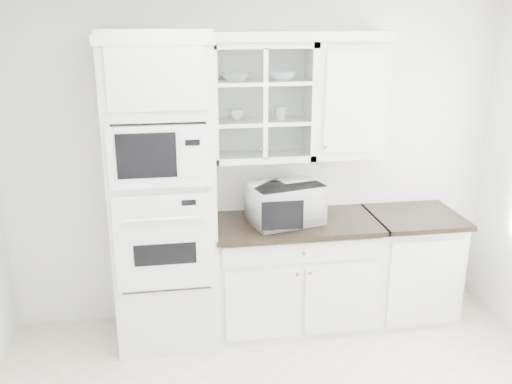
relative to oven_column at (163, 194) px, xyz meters
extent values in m
cube|color=white|center=(0.75, 0.32, 0.15)|extent=(4.00, 0.02, 2.70)
cube|color=silver|center=(0.00, 0.01, 0.00)|extent=(0.76, 0.65, 2.40)
cube|color=white|center=(0.00, -0.33, -0.26)|extent=(0.70, 0.03, 0.72)
cube|color=black|center=(0.00, -0.35, -0.34)|extent=(0.44, 0.01, 0.16)
cube|color=white|center=(0.00, -0.33, 0.37)|extent=(0.70, 0.03, 0.43)
cube|color=black|center=(-0.09, -0.35, 0.39)|extent=(0.40, 0.01, 0.31)
cube|color=silver|center=(1.03, 0.03, -0.76)|extent=(1.30, 0.60, 0.88)
cube|color=#2E2516|center=(1.03, 0.00, -0.30)|extent=(1.32, 0.67, 0.04)
cube|color=silver|center=(2.03, 0.03, -0.76)|extent=(0.70, 0.60, 0.88)
cube|color=#2E2516|center=(2.03, 0.00, -0.30)|extent=(0.72, 0.67, 0.04)
cube|color=silver|center=(0.78, 0.17, 0.65)|extent=(0.80, 0.33, 0.90)
cube|color=silver|center=(0.78, 0.17, 0.50)|extent=(0.74, 0.29, 0.02)
cube|color=silver|center=(0.78, 0.17, 0.80)|extent=(0.74, 0.29, 0.02)
cube|color=silver|center=(1.46, 0.17, 0.65)|extent=(0.55, 0.33, 0.90)
cube|color=white|center=(0.68, 0.14, 1.14)|extent=(2.14, 0.38, 0.07)
imported|color=white|center=(0.94, 0.01, -0.12)|extent=(0.64, 0.57, 0.31)
imported|color=white|center=(0.58, 0.17, 0.84)|extent=(0.28, 0.28, 0.06)
imported|color=white|center=(0.93, 0.15, 0.84)|extent=(0.23, 0.23, 0.07)
imported|color=white|center=(0.59, 0.18, 0.55)|extent=(0.12, 0.12, 0.09)
imported|color=white|center=(0.92, 0.15, 0.56)|extent=(0.14, 0.14, 0.10)
camera|label=1|loc=(0.05, -4.12, 1.32)|focal=40.00mm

